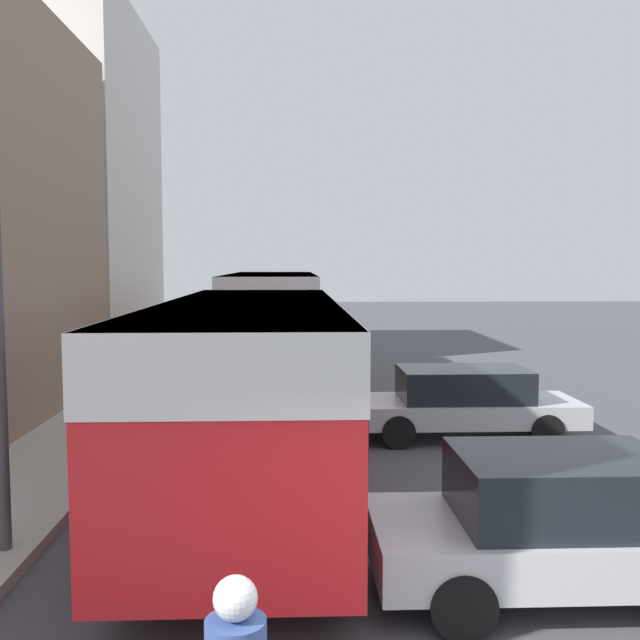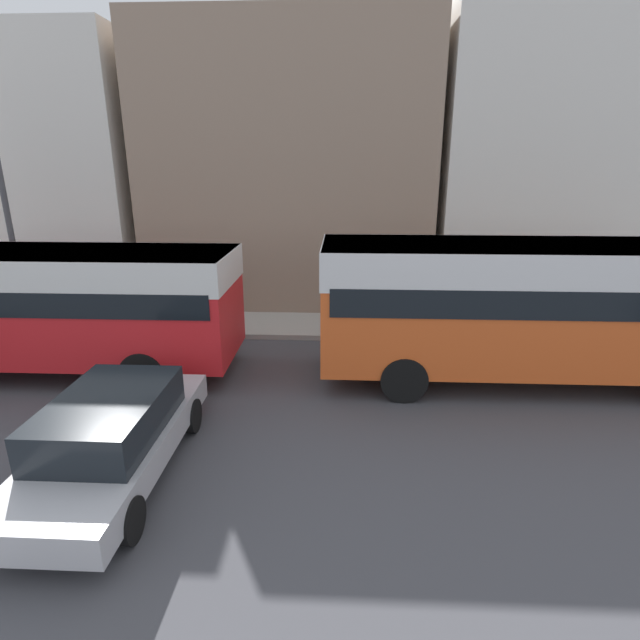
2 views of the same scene
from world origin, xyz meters
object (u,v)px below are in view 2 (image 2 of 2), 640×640
object	(u,v)px
bus_following	(532,295)
car_crossing	(112,435)
pedestrian_near_curb	(473,296)
bus_lead	(34,295)

from	to	relation	value
bus_following	car_crossing	world-z (taller)	bus_following
car_crossing	pedestrian_near_curb	xyz separation A→B (m)	(-7.61, 7.47, 0.32)
bus_lead	car_crossing	size ratio (longest dim) A/B	2.03
bus_lead	pedestrian_near_curb	world-z (taller)	bus_lead
pedestrian_near_curb	bus_following	bearing A→B (deg)	5.13
pedestrian_near_curb	bus_lead	bearing A→B (deg)	-72.01
bus_following	pedestrian_near_curb	world-z (taller)	bus_following
bus_lead	bus_following	distance (m)	11.32
bus_lead	car_crossing	world-z (taller)	bus_lead
bus_lead	bus_following	xyz separation A→B (m)	(-0.01, 11.32, 0.14)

